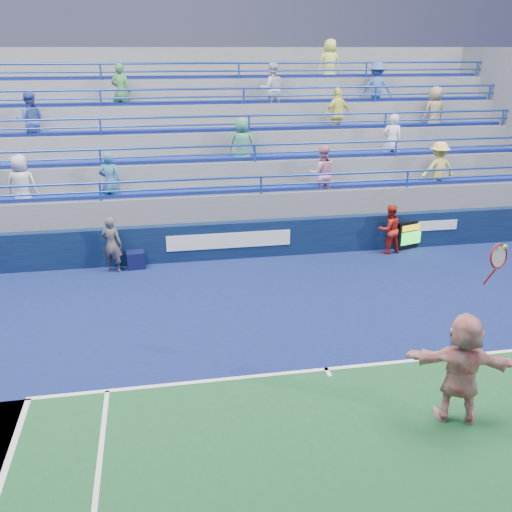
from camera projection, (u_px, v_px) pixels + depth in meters
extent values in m
plane|color=#333538|center=(326.00, 370.00, 10.95)|extent=(120.00, 120.00, 0.00)
cube|color=#0F1D4B|center=(298.00, 319.00, 12.98)|extent=(18.00, 8.40, 0.02)
cube|color=white|center=(326.00, 369.00, 10.95)|extent=(11.00, 0.10, 0.01)
cube|color=white|center=(328.00, 372.00, 10.85)|extent=(0.08, 0.30, 0.01)
cube|color=#091634|center=(262.00, 238.00, 16.77)|extent=(18.00, 0.30, 1.10)
cube|color=white|center=(229.00, 240.00, 16.44)|extent=(3.60, 0.02, 0.45)
cube|color=white|center=(430.00, 226.00, 17.45)|extent=(1.80, 0.02, 0.30)
cube|color=slate|center=(246.00, 212.00, 19.49)|extent=(18.00, 5.60, 1.10)
cube|color=slate|center=(246.00, 201.00, 19.37)|extent=(18.00, 5.60, 1.85)
cube|color=#16299B|center=(258.00, 189.00, 16.86)|extent=(17.40, 0.45, 0.10)
cylinder|color=#1D45A0|center=(261.00, 177.00, 16.34)|extent=(18.00, 0.07, 0.07)
cube|color=slate|center=(243.00, 187.00, 19.70)|extent=(18.00, 4.60, 2.60)
cube|color=#16299B|center=(253.00, 158.00, 17.53)|extent=(17.40, 0.45, 0.10)
cylinder|color=#1D45A0|center=(255.00, 145.00, 17.00)|extent=(18.00, 0.07, 0.07)
cube|color=slate|center=(241.00, 173.00, 20.03)|extent=(18.00, 3.60, 3.35)
cube|color=#16299B|center=(247.00, 129.00, 18.19)|extent=(17.40, 0.45, 0.10)
cylinder|color=#1D45A0|center=(249.00, 116.00, 17.67)|extent=(18.00, 0.07, 0.07)
cube|color=slate|center=(239.00, 160.00, 20.36)|extent=(18.00, 2.60, 4.10)
cube|color=#16299B|center=(242.00, 102.00, 18.86)|extent=(17.40, 0.45, 0.10)
cylinder|color=#1D45A0|center=(244.00, 88.00, 18.33)|extent=(18.00, 0.07, 0.07)
cube|color=slate|center=(236.00, 147.00, 20.70)|extent=(18.00, 1.60, 4.85)
cube|color=#16299B|center=(237.00, 77.00, 19.52)|extent=(17.40, 0.45, 0.10)
cylinder|color=#1D45A0|center=(239.00, 63.00, 19.00)|extent=(18.00, 0.07, 0.07)
imported|color=silver|center=(272.00, 89.00, 18.90)|extent=(0.86, 0.68, 1.70)
imported|color=#395EAD|center=(376.00, 88.00, 19.52)|extent=(1.22, 0.89, 1.70)
imported|color=#397E40|center=(121.00, 91.00, 18.07)|extent=(0.71, 0.58, 1.70)
imported|color=white|center=(392.00, 141.00, 18.16)|extent=(0.68, 0.51, 1.70)
imported|color=#988C65|center=(434.00, 113.00, 19.14)|extent=(0.93, 0.71, 1.70)
imported|color=#3852AA|center=(31.00, 121.00, 16.95)|extent=(0.88, 0.72, 1.70)
imported|color=#FFFC63|center=(337.00, 115.00, 18.57)|extent=(1.08, 0.70, 1.70)
imported|color=#EEF961|center=(329.00, 64.00, 19.95)|extent=(0.87, 0.60, 1.70)
imported|color=#3F8B6D|center=(242.00, 146.00, 17.34)|extent=(0.91, 0.68, 1.70)
imported|color=pink|center=(322.00, 174.00, 17.06)|extent=(0.87, 0.70, 1.70)
imported|color=teal|center=(110.00, 182.00, 16.01)|extent=(0.69, 0.53, 1.70)
imported|color=#B9BBC0|center=(22.00, 185.00, 15.61)|extent=(0.90, 0.65, 1.70)
imported|color=#E0D157|center=(438.00, 169.00, 17.69)|extent=(1.14, 0.70, 1.70)
cube|color=black|center=(414.00, 234.00, 17.49)|extent=(1.25, 0.50, 0.88)
cube|color=gold|center=(416.00, 227.00, 17.33)|extent=(1.08, 0.02, 0.18)
cube|color=#19E533|center=(415.00, 237.00, 17.44)|extent=(1.08, 0.02, 0.39)
cube|color=#0B0F38|center=(135.00, 260.00, 15.97)|extent=(0.55, 0.55, 0.49)
cube|color=#0B0F38|center=(134.00, 242.00, 16.02)|extent=(0.50, 0.11, 0.38)
imported|color=white|center=(462.00, 368.00, 9.21)|extent=(1.86, 1.13, 1.91)
torus|color=maroon|center=(499.00, 256.00, 8.61)|extent=(0.40, 0.22, 0.39)
cylinder|color=maroon|center=(490.00, 276.00, 8.70)|extent=(0.09, 0.22, 0.35)
sphere|color=yellow|center=(505.00, 247.00, 8.51)|extent=(0.07, 0.07, 0.07)
imported|color=#151A3B|center=(112.00, 245.00, 15.52)|extent=(0.67, 0.55, 1.57)
imported|color=red|center=(389.00, 229.00, 16.96)|extent=(0.82, 0.69, 1.50)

